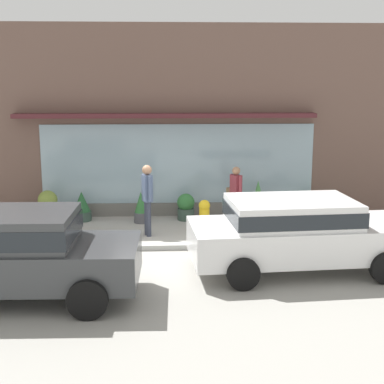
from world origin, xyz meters
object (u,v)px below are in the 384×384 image
Objects in this scene: fire_hydrant at (204,216)px; parked_car_dark_gray at (18,250)px; pedestrian_passerby at (147,194)px; potted_plant_doorstep at (258,202)px; potted_plant_window_right at (141,208)px; parked_car_white at (297,230)px; potted_plant_low_front at (48,205)px; potted_plant_window_left at (312,206)px; potted_plant_trailing_edge at (186,207)px; potted_plant_corner_tall at (82,207)px; pedestrian_with_handbag at (235,192)px.

parked_car_dark_gray is (-3.52, -4.08, 0.47)m from fire_hydrant.
pedestrian_passerby is at bearing -171.57° from fire_hydrant.
potted_plant_doorstep is 1.31× the size of potted_plant_window_right.
potted_plant_low_front is (-5.80, 4.07, -0.37)m from parked_car_white.
potted_plant_trailing_edge is at bearing -178.63° from potted_plant_window_left.
pedestrian_passerby reaches higher than parked_car_dark_gray.
parked_car_white reaches higher than potted_plant_window_right.
parked_car_dark_gray is (-2.11, -3.87, -0.15)m from pedestrian_passerby.
parked_car_white reaches higher than fire_hydrant.
pedestrian_passerby is 1.58× the size of potted_plant_doorstep.
parked_car_dark_gray is at bearing -110.10° from potted_plant_window_right.
potted_plant_doorstep reaches higher than potted_plant_window_left.
potted_plant_window_right is at bearing -3.46° from potted_plant_low_front.
parked_car_white is at bearing -35.04° from potted_plant_low_front.
fire_hydrant is 0.96× the size of potted_plant_low_front.
pedestrian_passerby is 4.06m from parked_car_white.
parked_car_dark_gray is at bearing -92.74° from potted_plant_corner_tall.
potted_plant_window_right is at bearing -10.03° from potted_plant_corner_tall.
potted_plant_window_left is 0.79× the size of potted_plant_window_right.
pedestrian_passerby is at bearing -156.06° from potted_plant_doorstep.
parked_car_white is 3.96m from potted_plant_doorstep.
potted_plant_trailing_edge is at bearing 174.25° from potted_plant_doorstep.
fire_hydrant is at bearing -101.64° from pedestrian_passerby.
potted_plant_corner_tall is at bearing 51.34° from pedestrian_with_handbag.
pedestrian_passerby is 2.51m from potted_plant_corner_tall.
pedestrian_with_handbag is 1.81× the size of potted_plant_low_front.
potted_plant_window_left is 4.77m from potted_plant_window_right.
parked_car_white is 4.66m from potted_plant_trailing_edge.
parked_car_white is at bearing -40.53° from potted_plant_corner_tall.
pedestrian_passerby is at bearing -160.68° from potted_plant_window_left.
pedestrian_with_handbag is at bearing -143.83° from potted_plant_doorstep.
fire_hydrant is 3.33m from parked_car_white.
potted_plant_window_right is at bearing 71.01° from parked_car_dark_gray.
fire_hydrant reaches higher than potted_plant_corner_tall.
pedestrian_passerby is 1.44m from potted_plant_window_right.
potted_plant_window_left is 0.60× the size of potted_plant_doorstep.
parked_car_white is at bearing -59.79° from fire_hydrant.
pedestrian_with_handbag is 1.54m from potted_plant_trailing_edge.
potted_plant_trailing_edge is at bearing 112.37° from parked_car_white.
potted_plant_window_right is (-3.17, -0.03, -0.13)m from potted_plant_doorstep.
potted_plant_doorstep is at bearing -1.21° from potted_plant_low_front.
pedestrian_passerby is at bearing 62.54° from parked_car_dark_gray.
potted_plant_window_right is at bearing -179.42° from potted_plant_doorstep.
parked_car_dark_gray is 7.24m from potted_plant_doorstep.
potted_plant_low_front is 5.68m from potted_plant_doorstep.
fire_hydrant is at bearing -33.08° from potted_plant_window_right.
potted_plant_low_front is at bearing 140.67° from parked_car_white.
pedestrian_with_handbag is 0.92m from potted_plant_doorstep.
potted_plant_trailing_edge is (3.10, 5.37, -0.52)m from parked_car_dark_gray.
fire_hydrant is at bearing -16.37° from potted_plant_low_front.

